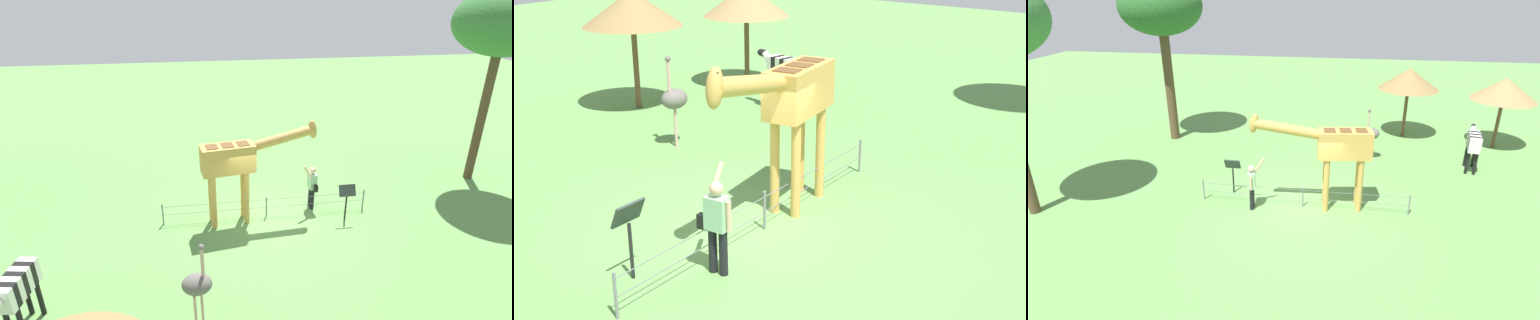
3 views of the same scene
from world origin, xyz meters
TOP-DOWN VIEW (x-y plane):
  - ground_plane at (0.00, 0.00)m, footprint 60.00×60.00m
  - giraffe at (-0.96, -0.06)m, footprint 3.95×1.04m
  - visitor at (1.68, 0.38)m, footprint 0.56×0.58m
  - zebra at (-6.40, -4.01)m, footprint 0.64×1.83m
  - ostrich at (-2.39, -4.45)m, footprint 0.70×0.56m
  - shade_hut_near at (-4.15, -7.66)m, footprint 2.80×2.80m
  - shade_hut_far at (-8.14, -6.75)m, footprint 2.75×2.75m
  - info_sign at (2.60, -0.60)m, footprint 0.56×0.21m
  - wire_fence at (0.00, 0.05)m, footprint 7.05×0.05m

SIDE VIEW (x-z plane):
  - ground_plane at x=0.00m, z-range 0.00..0.00m
  - wire_fence at x=0.00m, z-range 0.03..0.78m
  - visitor at x=1.68m, z-range 0.02..1.78m
  - info_sign at x=2.60m, z-range 0.29..1.61m
  - zebra at x=-6.40m, z-range 0.33..1.99m
  - ostrich at x=-2.39m, z-range 0.05..2.30m
  - giraffe at x=-0.96m, z-range 0.53..3.88m
  - shade_hut_far at x=-8.14m, z-range 1.11..4.36m
  - shade_hut_near at x=-4.15m, z-range 1.18..4.55m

